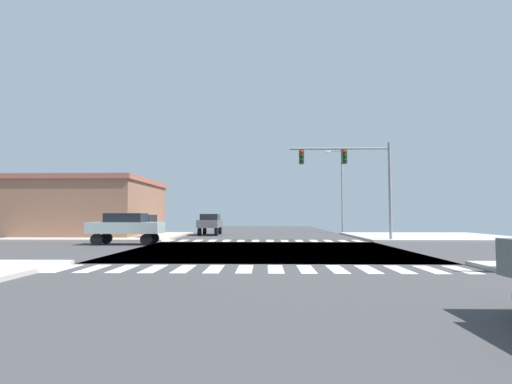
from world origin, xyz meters
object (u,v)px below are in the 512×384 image
(sedan_crossing_2, at_px, (210,222))
(sedan_queued_3, at_px, (126,226))
(traffic_signal_mast, at_px, (351,168))
(street_lamp, at_px, (340,183))
(bank_building, at_px, (70,208))

(sedan_crossing_2, bearing_deg, sedan_queued_3, 73.60)
(traffic_signal_mast, xyz_separation_m, sedan_crossing_2, (-10.82, 8.25, -3.89))
(street_lamp, bearing_deg, traffic_signal_mast, -97.21)
(street_lamp, height_order, sedan_queued_3, street_lamp)
(traffic_signal_mast, distance_m, street_lamp, 13.12)
(sedan_crossing_2, relative_size, sedan_queued_3, 1.00)
(bank_building, xyz_separation_m, sedan_crossing_2, (12.10, 1.32, -1.32))
(traffic_signal_mast, bearing_deg, sedan_queued_3, -166.08)
(traffic_signal_mast, bearing_deg, sedan_crossing_2, 142.69)
(traffic_signal_mast, height_order, sedan_crossing_2, traffic_signal_mast)
(bank_building, bearing_deg, street_lamp, 13.92)
(traffic_signal_mast, xyz_separation_m, sedan_queued_3, (-14.29, -3.54, -3.89))
(bank_building, relative_size, sedan_queued_3, 3.66)
(street_lamp, height_order, bank_building, street_lamp)
(street_lamp, bearing_deg, bank_building, -166.08)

